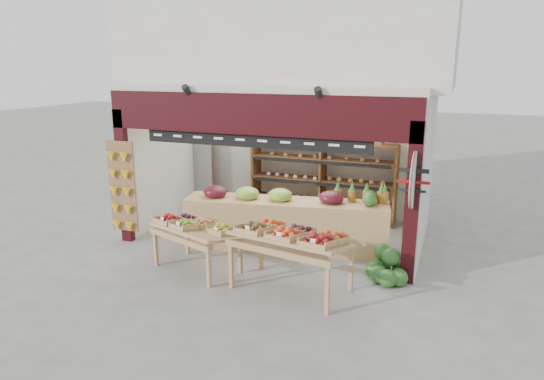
{
  "coord_description": "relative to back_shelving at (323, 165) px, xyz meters",
  "views": [
    {
      "loc": [
        3.3,
        -8.7,
        3.47
      ],
      "look_at": [
        0.05,
        -0.2,
        1.11
      ],
      "focal_mm": 32.0,
      "sensor_mm": 36.0,
      "label": 1
    }
  ],
  "objects": [
    {
      "name": "back_shelving",
      "position": [
        0.0,
        0.0,
        0.0
      ],
      "size": [
        3.36,
        0.55,
        2.05
      ],
      "color": "brown",
      "rests_on": "ground"
    },
    {
      "name": "refrigerator",
      "position": [
        -2.91,
        -0.01,
        -0.35
      ],
      "size": [
        0.84,
        0.84,
        1.79
      ],
      "primitive_type": "cube",
      "rotation": [
        0.0,
        0.0,
        -0.25
      ],
      "color": "#B5B7BC",
      "rests_on": "ground"
    },
    {
      "name": "display_table_left",
      "position": [
        -1.31,
        -3.63,
        -0.5
      ],
      "size": [
        1.69,
        1.28,
        0.97
      ],
      "color": "tan",
      "rests_on": "ground"
    },
    {
      "name": "cardboard_stack",
      "position": [
        -2.15,
        -1.03,
        -1.03
      ],
      "size": [
        1.03,
        0.73,
        0.58
      ],
      "color": "silver",
      "rests_on": "ground"
    },
    {
      "name": "display_table_right",
      "position": [
        0.54,
        -3.85,
        -0.36
      ],
      "size": [
        1.93,
        1.29,
        1.12
      ],
      "color": "tan",
      "rests_on": "ground"
    },
    {
      "name": "watermelon_pile",
      "position": [
        1.92,
        -2.97,
        -1.03
      ],
      "size": [
        0.72,
        0.74,
        0.57
      ],
      "color": "#1D4818",
      "rests_on": "ground"
    },
    {
      "name": "gift_sign",
      "position": [
        2.24,
        -3.01,
        0.5
      ],
      "size": [
        0.04,
        0.93,
        0.92
      ],
      "color": "#B6E4C7",
      "rests_on": "ground"
    },
    {
      "name": "banana_board",
      "position": [
        -3.24,
        -3.04,
        -0.13
      ],
      "size": [
        0.6,
        0.15,
        1.8
      ],
      "color": "brown",
      "rests_on": "ground"
    },
    {
      "name": "shop_structure",
      "position": [
        -0.51,
        -0.25,
        2.67
      ],
      "size": [
        6.36,
        5.12,
        5.4
      ],
      "color": "silver",
      "rests_on": "ground"
    },
    {
      "name": "ground",
      "position": [
        -0.51,
        -1.86,
        -1.25
      ],
      "size": [
        60.0,
        60.0,
        0.0
      ],
      "primitive_type": "plane",
      "color": "slate",
      "rests_on": "ground"
    },
    {
      "name": "mid_counter",
      "position": [
        -0.14,
        -2.2,
        -0.72
      ],
      "size": [
        3.94,
        1.41,
        1.19
      ],
      "color": "tan",
      "rests_on": "ground"
    }
  ]
}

